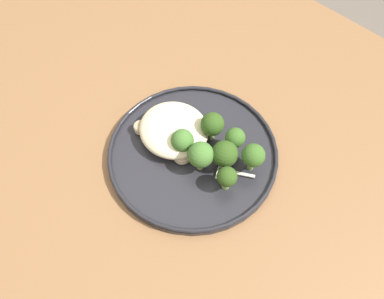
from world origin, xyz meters
TOP-DOWN VIEW (x-y plane):
  - ground at (0.00, 0.00)m, footprint 6.00×6.00m
  - wooden_dining_table at (0.00, 0.00)m, footprint 1.40×1.00m
  - dinner_plate at (-0.03, -0.00)m, footprint 0.29×0.29m
  - noodle_bed at (-0.08, -0.00)m, footprint 0.12×0.12m
  - seared_scallop_front_small at (-0.08, -0.01)m, footprint 0.02×0.02m
  - seared_scallop_center_golden at (-0.07, 0.01)m, footprint 0.03×0.03m
  - seared_scallop_right_edge at (-0.11, 0.02)m, footprint 0.02×0.02m
  - seared_scallop_on_noodles at (-0.12, -0.03)m, footprint 0.02×0.02m
  - seared_scallop_half_hidden at (-0.03, -0.02)m, footprint 0.03×0.03m
  - seared_scallop_large_seared at (-0.06, 0.03)m, footprint 0.03×0.03m
  - broccoli_floret_right_tilted at (0.02, 0.02)m, footprint 0.04×0.04m
  - broccoli_floret_center_pile at (-0.04, -0.01)m, footprint 0.04×0.04m
  - broccoli_floret_tall_stalk at (0.06, 0.05)m, footprint 0.04×0.04m
  - broccoli_floret_left_leaning at (0.05, -0.01)m, footprint 0.03×0.03m
  - broccoli_floret_rear_charred at (0.02, 0.05)m, footprint 0.03×0.03m
  - broccoli_floret_near_rim at (-0.00, -0.01)m, footprint 0.04×0.04m
  - broccoli_floret_front_edge at (-0.03, 0.04)m, footprint 0.04×0.04m
  - onion_sliver_long_sliver at (0.00, 0.04)m, footprint 0.01×0.04m
  - onion_sliver_curled_piece at (0.03, 0.01)m, footprint 0.02×0.04m
  - onion_sliver_short_strip at (0.05, 0.02)m, footprint 0.05×0.04m
  - onion_sliver_pale_crescent at (-0.03, -0.01)m, footprint 0.05×0.01m

SIDE VIEW (x-z plane):
  - ground at x=0.00m, z-range 0.00..0.00m
  - wooden_dining_table at x=0.00m, z-range 0.29..1.03m
  - dinner_plate at x=-0.03m, z-range 0.74..0.76m
  - onion_sliver_long_sliver at x=0.00m, z-range 0.75..0.76m
  - onion_sliver_curled_piece at x=0.03m, z-range 0.75..0.76m
  - onion_sliver_short_strip at x=0.05m, z-range 0.75..0.76m
  - onion_sliver_pale_crescent at x=-0.03m, z-range 0.75..0.76m
  - seared_scallop_right_edge at x=-0.11m, z-range 0.75..0.77m
  - seared_scallop_half_hidden at x=-0.03m, z-range 0.75..0.77m
  - seared_scallop_on_noodles at x=-0.12m, z-range 0.75..0.77m
  - seared_scallop_center_golden at x=-0.07m, z-range 0.75..0.77m
  - seared_scallop_large_seared at x=-0.06m, z-range 0.75..0.77m
  - seared_scallop_front_small at x=-0.08m, z-range 0.75..0.77m
  - noodle_bed at x=-0.08m, z-range 0.75..0.79m
  - broccoli_floret_left_leaning at x=0.05m, z-range 0.76..0.81m
  - broccoli_floret_center_pile at x=-0.04m, z-range 0.76..0.81m
  - broccoli_floret_right_tilted at x=0.02m, z-range 0.76..0.81m
  - broccoli_floret_rear_charred at x=0.02m, z-range 0.76..0.81m
  - broccoli_floret_near_rim at x=0.00m, z-range 0.76..0.82m
  - broccoli_floret_tall_stalk at x=0.06m, z-range 0.76..0.82m
  - broccoli_floret_front_edge at x=-0.03m, z-range 0.76..0.82m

